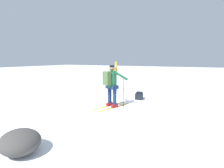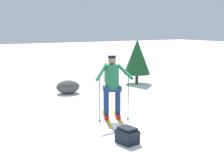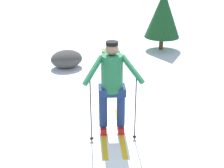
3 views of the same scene
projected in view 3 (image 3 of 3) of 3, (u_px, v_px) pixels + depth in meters
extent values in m
plane|color=white|center=(137.00, 137.00, 5.66)|extent=(80.00, 80.00, 0.00)
cube|color=gold|center=(121.00, 131.00, 5.83)|extent=(0.71, 1.64, 0.01)
cube|color=red|center=(121.00, 128.00, 5.80)|extent=(0.21, 0.32, 0.12)
cylinder|color=navy|center=(121.00, 108.00, 5.64)|extent=(0.15, 0.15, 0.72)
cube|color=gold|center=(103.00, 132.00, 5.81)|extent=(0.71, 1.64, 0.01)
cube|color=red|center=(103.00, 129.00, 5.78)|extent=(0.21, 0.32, 0.12)
cylinder|color=navy|center=(103.00, 109.00, 5.62)|extent=(0.15, 0.15, 0.72)
cube|color=navy|center=(112.00, 90.00, 5.49)|extent=(0.56, 0.47, 0.14)
cylinder|color=#1E663D|center=(112.00, 73.00, 5.36)|extent=(0.38, 0.38, 0.65)
sphere|color=#8C664C|center=(112.00, 49.00, 5.18)|extent=(0.22, 0.22, 0.22)
cylinder|color=black|center=(112.00, 43.00, 5.15)|extent=(0.21, 0.21, 0.06)
cube|color=#4C6B38|center=(111.00, 64.00, 5.59)|extent=(0.35, 0.28, 0.53)
cylinder|color=black|center=(135.00, 109.00, 5.32)|extent=(0.02, 0.02, 1.25)
cylinder|color=black|center=(134.00, 137.00, 5.55)|extent=(0.07, 0.07, 0.01)
cylinder|color=#1E663D|center=(132.00, 69.00, 5.13)|extent=(0.21, 0.56, 0.39)
cylinder|color=black|center=(91.00, 110.00, 5.28)|extent=(0.02, 0.02, 1.25)
cylinder|color=black|center=(92.00, 138.00, 5.50)|extent=(0.07, 0.07, 0.01)
cylinder|color=#1E663D|center=(93.00, 70.00, 5.09)|extent=(0.51, 0.39, 0.39)
ellipsoid|color=#474442|center=(67.00, 59.00, 8.92)|extent=(0.90, 0.77, 0.50)
cylinder|color=#4C331E|center=(161.00, 43.00, 10.56)|extent=(0.14, 0.14, 0.43)
cone|color=#194C23|center=(163.00, 14.00, 10.17)|extent=(1.17, 1.17, 1.52)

